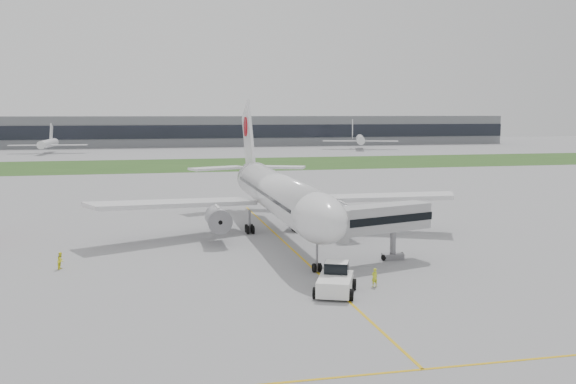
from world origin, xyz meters
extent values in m
plane|color=#939496|center=(0.00, 0.00, 0.00)|extent=(600.00, 600.00, 0.00)
cube|color=#2B4E1D|center=(0.00, 120.00, 0.01)|extent=(600.00, 50.00, 0.02)
cube|color=slate|center=(0.00, 230.00, 7.00)|extent=(320.00, 22.00, 14.00)
cube|color=black|center=(0.00, 219.00, 7.00)|extent=(320.00, 0.60, 6.00)
cylinder|color=white|center=(0.00, 4.00, 5.60)|extent=(5.00, 38.00, 5.00)
ellipsoid|color=white|center=(0.00, -15.50, 5.60)|extent=(5.00, 11.00, 5.00)
cube|color=black|center=(0.00, -16.50, 6.50)|extent=(3.20, 1.54, 1.14)
cone|color=white|center=(0.00, 26.00, 6.40)|extent=(5.00, 10.53, 6.16)
cube|color=white|center=(-13.00, 6.00, 4.40)|extent=(22.13, 13.52, 1.70)
cube|color=white|center=(13.00, 6.00, 4.40)|extent=(22.13, 13.52, 1.70)
cylinder|color=#97979C|center=(-8.00, 1.50, 3.00)|extent=(2.70, 5.20, 2.70)
cylinder|color=#97979C|center=(8.00, 1.50, 3.00)|extent=(2.70, 5.20, 2.70)
cube|color=white|center=(0.00, 27.50, 11.50)|extent=(0.45, 10.90, 12.76)
cylinder|color=#A90913|center=(0.00, 28.50, 13.50)|extent=(0.60, 3.20, 3.20)
cube|color=white|center=(-5.00, 28.50, 6.80)|extent=(9.54, 6.34, 0.35)
cube|color=white|center=(5.00, 28.50, 6.80)|extent=(9.54, 6.34, 0.35)
cylinder|color=gray|center=(0.00, -15.00, 1.55)|extent=(0.24, 0.24, 3.10)
cylinder|color=black|center=(-3.20, 7.00, 0.55)|extent=(1.40, 1.10, 1.10)
cylinder|color=black|center=(3.20, 7.00, 0.55)|extent=(1.40, 1.10, 1.10)
cube|color=white|center=(-0.51, -22.90, 0.90)|extent=(4.55, 5.78, 1.36)
cube|color=white|center=(0.01, -21.65, 2.03)|extent=(2.57, 2.45, 1.13)
cube|color=black|center=(0.01, -21.65, 2.09)|extent=(2.64, 2.52, 0.96)
cylinder|color=black|center=(-1.27, -20.75, 0.51)|extent=(0.75, 1.09, 1.02)
cylinder|color=black|center=(1.55, -21.92, 0.51)|extent=(0.75, 1.09, 1.02)
cylinder|color=black|center=(-2.57, -23.88, 0.51)|extent=(0.75, 1.09, 1.02)
cylinder|color=black|center=(0.25, -25.05, 0.51)|extent=(0.75, 1.09, 1.02)
cube|color=#ABABAD|center=(7.00, -12.63, 4.77)|extent=(13.09, 6.43, 2.75)
cube|color=black|center=(7.00, -12.63, 4.77)|extent=(13.29, 6.58, 0.83)
cube|color=#ABABAD|center=(1.57, -15.27, 4.77)|extent=(2.39, 3.12, 3.12)
cylinder|color=gray|center=(9.49, -11.38, 1.74)|extent=(0.64, 0.64, 3.49)
cube|color=gray|center=(9.49, -11.38, 0.32)|extent=(2.48, 1.88, 0.64)
cylinder|color=black|center=(8.35, -11.73, 0.32)|extent=(0.45, 0.70, 0.64)
cylinder|color=black|center=(10.63, -11.02, 0.32)|extent=(0.45, 0.70, 0.64)
cone|color=#FF420D|center=(-0.50, -21.79, 0.28)|extent=(0.40, 0.40, 0.55)
cone|color=#FF420D|center=(0.50, -20.45, 0.26)|extent=(0.38, 0.38, 0.52)
imported|color=#CDDF25|center=(3.72, -21.31, 0.86)|extent=(0.70, 0.53, 1.72)
imported|color=#FFFD2A|center=(-25.09, -8.07, 0.88)|extent=(0.85, 0.99, 1.75)
camera|label=1|loc=(-16.52, -75.30, 15.86)|focal=40.00mm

